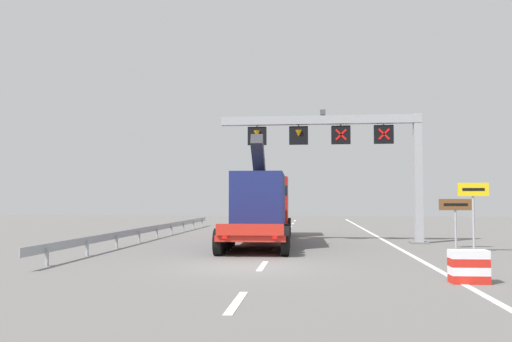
{
  "coord_description": "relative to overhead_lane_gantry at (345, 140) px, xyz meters",
  "views": [
    {
      "loc": [
        2.11,
        -17.54,
        2.27
      ],
      "look_at": [
        -0.64,
        9.15,
        3.73
      ],
      "focal_mm": 36.76,
      "sensor_mm": 36.0,
      "label": 1
    }
  ],
  "objects": [
    {
      "name": "overhead_lane_gantry",
      "position": [
        0.0,
        0.0,
        0.0
      ],
      "size": [
        10.81,
        0.9,
        7.04
      ],
      "color": "#9EA0A5",
      "rests_on": "ground"
    },
    {
      "name": "heavy_haul_truck_red",
      "position": [
        -4.4,
        0.53,
        -3.43
      ],
      "size": [
        3.32,
        14.12,
        5.3
      ],
      "color": "red",
      "rests_on": "ground"
    },
    {
      "name": "edge_line_right",
      "position": [
        2.23,
        1.63,
        -5.41
      ],
      "size": [
        0.2,
        63.0,
        0.01
      ],
      "primitive_type": "cube",
      "color": "silver",
      "rests_on": "ground"
    },
    {
      "name": "guardrail_left",
      "position": [
        -10.86,
        2.18,
        -4.85
      ],
      "size": [
        0.13,
        29.09,
        0.76
      ],
      "color": "#999EA3",
      "rests_on": "ground"
    },
    {
      "name": "tourist_info_sign_brown",
      "position": [
        4.89,
        -2.68,
        -3.66
      ],
      "size": [
        1.51,
        0.15,
        2.3
      ],
      "color": "#9EA0A5",
      "rests_on": "ground"
    },
    {
      "name": "exit_sign_yellow",
      "position": [
        5.1,
        -4.68,
        -3.2
      ],
      "size": [
        1.28,
        0.15,
        2.98
      ],
      "color": "#9EA0A5",
      "rests_on": "ground"
    },
    {
      "name": "ground",
      "position": [
        -3.97,
        -10.37,
        -5.41
      ],
      "size": [
        112.0,
        112.0,
        0.0
      ],
      "primitive_type": "plane",
      "color": "slate"
    },
    {
      "name": "crash_barrier_striped",
      "position": [
        2.42,
        -13.1,
        -4.96
      ],
      "size": [
        1.02,
        0.53,
        0.9
      ],
      "color": "red",
      "rests_on": "ground"
    },
    {
      "name": "lane_markings",
      "position": [
        -3.47,
        5.84,
        -5.41
      ],
      "size": [
        0.2,
        47.02,
        0.01
      ],
      "color": "silver",
      "rests_on": "ground"
    }
  ]
}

